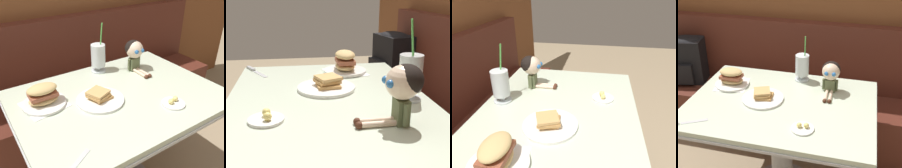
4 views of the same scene
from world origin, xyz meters
TOP-DOWN VIEW (x-y plane):
  - booth_bench at (0.00, 0.81)m, footprint 2.60×0.48m
  - diner_table at (0.00, 0.18)m, footprint 1.11×0.81m
  - toast_plate at (-0.12, 0.19)m, footprint 0.25×0.25m
  - milkshake_glass at (0.06, 0.49)m, footprint 0.10×0.10m
  - sandwich_plate at (-0.37, 0.31)m, footprint 0.23×0.23m
  - butter_saucer at (0.18, -0.05)m, footprint 0.12×0.12m
  - seated_doll at (0.26, 0.38)m, footprint 0.11×0.22m

SIDE VIEW (x-z plane):
  - booth_bench at x=0.00m, z-range -0.17..0.83m
  - diner_table at x=0.00m, z-range 0.17..0.91m
  - butter_saucer at x=0.18m, z-range 0.73..0.77m
  - toast_plate at x=-0.12m, z-range 0.73..0.78m
  - sandwich_plate at x=-0.37m, z-range 0.73..0.84m
  - milkshake_glass at x=0.06m, z-range 0.68..1.00m
  - seated_doll at x=0.26m, z-range 0.77..0.97m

